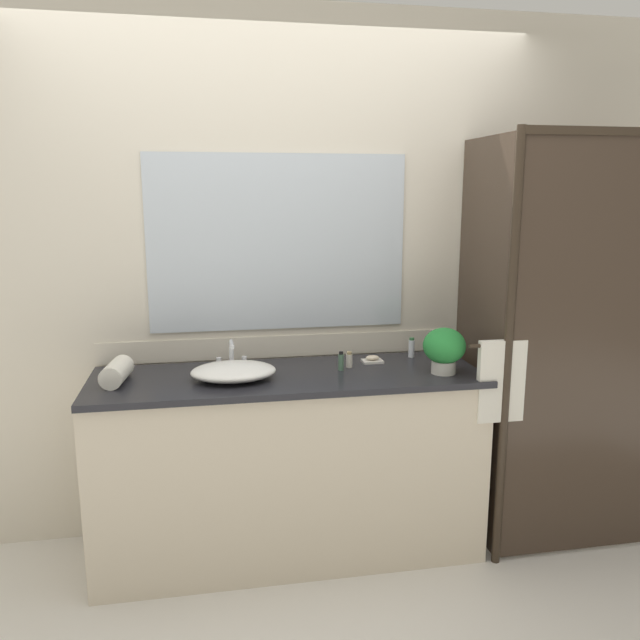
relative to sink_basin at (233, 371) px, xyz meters
name	(u,v)px	position (x,y,z in m)	size (l,w,h in m)	color
ground_plane	(290,550)	(0.25, 0.03, -0.94)	(8.00, 8.00, 0.00)	silver
wall_back_with_mirror	(278,278)	(0.25, 0.38, 0.37)	(4.40, 0.06, 2.60)	beige
vanity_cabinet	(289,464)	(0.25, 0.04, -0.49)	(1.80, 0.58, 0.90)	beige
shower_enclosure	(564,346)	(1.52, -0.15, 0.08)	(1.20, 0.59, 2.00)	#2D2319
sink_basin	(233,371)	(0.00, 0.00, 0.00)	(0.38, 0.30, 0.07)	white
faucet	(232,360)	(0.00, 0.16, 0.01)	(0.17, 0.14, 0.14)	silver
potted_plant	(444,348)	(0.96, -0.08, 0.08)	(0.20, 0.20, 0.21)	beige
soap_dish	(372,360)	(0.69, 0.16, -0.02)	(0.10, 0.07, 0.04)	silver
amenity_bottle_conditioner	(349,360)	(0.56, 0.10, 0.00)	(0.03, 0.03, 0.08)	silver
amenity_bottle_body_wash	(341,361)	(0.51, 0.06, 0.01)	(0.03, 0.03, 0.09)	#4C7056
amenity_bottle_shampoo	(412,348)	(0.91, 0.23, 0.01)	(0.03, 0.03, 0.10)	silver
rolled_towel_near_edge	(117,372)	(-0.51, 0.04, 0.01)	(0.10, 0.10, 0.23)	silver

